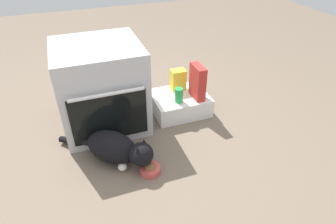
% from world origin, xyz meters
% --- Properties ---
extents(ground, '(8.00, 8.00, 0.00)m').
position_xyz_m(ground, '(0.00, 0.00, 0.00)').
color(ground, '#6B5B4C').
extents(oven, '(0.62, 0.63, 0.66)m').
position_xyz_m(oven, '(-0.07, 0.48, 0.33)').
color(oven, '#B7BABF').
rests_on(oven, ground).
extents(pantry_cabinet, '(0.46, 0.37, 0.16)m').
position_xyz_m(pantry_cabinet, '(0.55, 0.44, 0.08)').
color(pantry_cabinet, white).
rests_on(pantry_cabinet, ground).
extents(food_bowl, '(0.14, 0.14, 0.08)m').
position_xyz_m(food_bowl, '(0.10, -0.16, 0.03)').
color(food_bowl, '#C64C47').
rests_on(food_bowl, ground).
extents(cat, '(0.59, 0.57, 0.23)m').
position_xyz_m(cat, '(-0.07, 0.01, 0.12)').
color(cat, black).
rests_on(cat, ground).
extents(soda_can, '(0.07, 0.07, 0.12)m').
position_xyz_m(soda_can, '(0.50, 0.35, 0.22)').
color(soda_can, green).
rests_on(soda_can, pantry_cabinet).
extents(cereal_box, '(0.07, 0.18, 0.28)m').
position_xyz_m(cereal_box, '(0.67, 0.37, 0.30)').
color(cereal_box, '#B72D28').
rests_on(cereal_box, pantry_cabinet).
extents(snack_bag, '(0.12, 0.09, 0.18)m').
position_xyz_m(snack_bag, '(0.57, 0.54, 0.25)').
color(snack_bag, yellow).
rests_on(snack_bag, pantry_cabinet).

